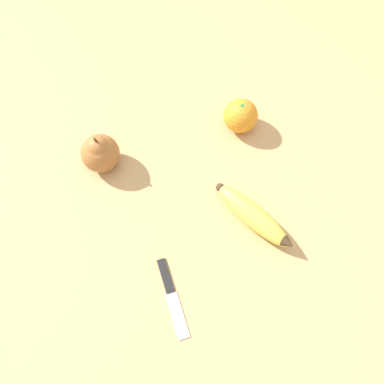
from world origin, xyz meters
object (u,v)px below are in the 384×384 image
object	(u,v)px
banana	(254,216)
paring_knife	(171,294)
orange	(241,116)
pear	(100,152)

from	to	relation	value
banana	paring_knife	size ratio (longest dim) A/B	1.23
banana	orange	size ratio (longest dim) A/B	2.59
pear	orange	bearing A→B (deg)	82.35
pear	paring_knife	xyz separation A→B (m)	(0.32, 0.01, -0.04)
paring_knife	orange	bearing A→B (deg)	-128.60
paring_knife	pear	bearing A→B (deg)	-79.72
orange	paring_knife	distance (m)	0.41
orange	pear	xyz separation A→B (m)	(-0.04, -0.31, 0.01)
banana	pear	world-z (taller)	pear
orange	pear	distance (m)	0.31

